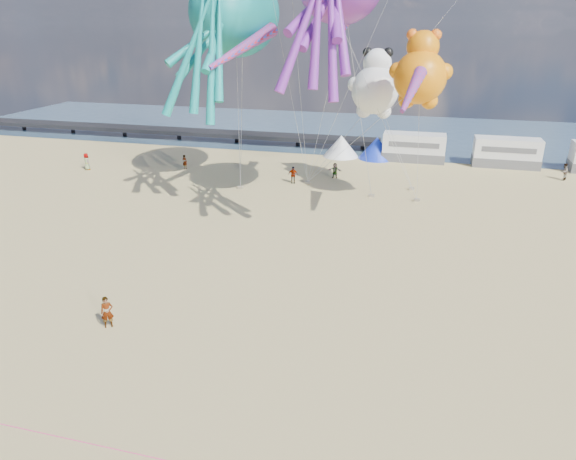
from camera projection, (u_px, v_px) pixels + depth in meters
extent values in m
plane|color=tan|center=(237.00, 375.00, 22.07)|extent=(120.00, 120.00, 0.00)
plane|color=#364F67|center=(372.00, 132.00, 71.39)|extent=(120.00, 120.00, 0.00)
cube|color=black|center=(151.00, 130.00, 67.74)|extent=(60.00, 3.00, 0.50)
cube|color=silver|center=(414.00, 147.00, 55.97)|extent=(6.60, 2.50, 3.00)
cube|color=silver|center=(506.00, 152.00, 53.74)|extent=(6.60, 2.50, 3.00)
cone|color=white|center=(341.00, 146.00, 57.97)|extent=(4.00, 4.00, 2.40)
cone|color=#1933CC|center=(377.00, 148.00, 57.03)|extent=(4.00, 4.00, 2.40)
imported|color=tan|center=(107.00, 312.00, 25.32)|extent=(0.72, 0.66, 1.66)
imported|color=#7F6659|center=(87.00, 162.00, 52.75)|extent=(0.75, 0.69, 1.72)
imported|color=#7F6659|center=(564.00, 172.00, 49.26)|extent=(0.85, 0.96, 1.66)
imported|color=#7F6659|center=(293.00, 175.00, 48.34)|extent=(1.17, 0.88, 1.61)
imported|color=#7F6659|center=(335.00, 171.00, 49.98)|extent=(0.88, 0.39, 1.49)
imported|color=#7F6659|center=(185.00, 162.00, 53.11)|extent=(1.45, 0.73, 1.49)
cube|color=gray|center=(240.00, 187.00, 46.98)|extent=(0.50, 0.35, 0.22)
cube|color=gray|center=(371.00, 196.00, 44.71)|extent=(0.50, 0.35, 0.22)
cube|color=gray|center=(417.00, 200.00, 43.62)|extent=(0.50, 0.35, 0.22)
cube|color=gray|center=(412.00, 189.00, 46.57)|extent=(0.50, 0.35, 0.22)
cube|color=gray|center=(308.00, 182.00, 48.46)|extent=(0.50, 0.35, 0.22)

